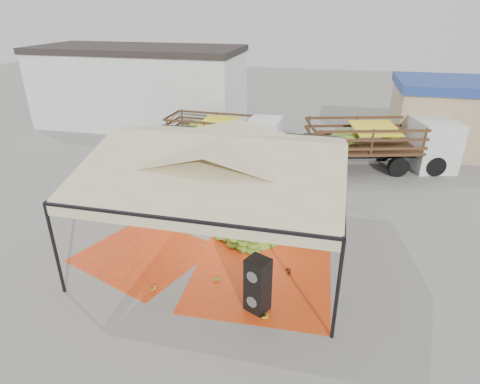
% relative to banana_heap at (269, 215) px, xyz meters
% --- Properties ---
extents(ground, '(90.00, 90.00, 0.00)m').
position_rel_banana_heap_xyz_m(ground, '(-1.41, -1.29, -0.54)').
color(ground, slate).
rests_on(ground, ground).
extents(canopy_tent, '(8.10, 8.10, 4.00)m').
position_rel_banana_heap_xyz_m(canopy_tent, '(-1.41, -1.29, 2.76)').
color(canopy_tent, black).
rests_on(canopy_tent, ground).
extents(building_white, '(14.30, 6.30, 5.40)m').
position_rel_banana_heap_xyz_m(building_white, '(-11.41, 12.71, 2.17)').
color(building_white, silver).
rests_on(building_white, ground).
extents(building_tan, '(6.30, 5.30, 4.10)m').
position_rel_banana_heap_xyz_m(building_tan, '(8.59, 11.71, 1.53)').
color(building_tan, tan).
rests_on(building_tan, ground).
extents(tarp_left, '(4.93, 4.82, 0.01)m').
position_rel_banana_heap_xyz_m(tarp_left, '(-3.95, -2.83, -0.54)').
color(tarp_left, '#CE5413').
rests_on(tarp_left, ground).
extents(tarp_right, '(4.57, 4.78, 0.01)m').
position_rel_banana_heap_xyz_m(tarp_right, '(0.29, -3.07, -0.53)').
color(tarp_right, red).
rests_on(tarp_right, ground).
extents(banana_heap, '(5.87, 5.20, 1.08)m').
position_rel_banana_heap_xyz_m(banana_heap, '(0.00, 0.00, 0.00)').
color(banana_heap, '#56851B').
rests_on(banana_heap, ground).
extents(hand_yellow_a, '(0.43, 0.35, 0.19)m').
position_rel_banana_heap_xyz_m(hand_yellow_a, '(0.68, -4.99, -0.45)').
color(hand_yellow_a, gold).
rests_on(hand_yellow_a, ground).
extents(hand_yellow_b, '(0.49, 0.45, 0.18)m').
position_rel_banana_heap_xyz_m(hand_yellow_b, '(-2.86, -4.63, -0.45)').
color(hand_yellow_b, '#BB8E25').
rests_on(hand_yellow_b, ground).
extents(hand_red_a, '(0.53, 0.48, 0.19)m').
position_rel_banana_heap_xyz_m(hand_red_a, '(0.49, -4.68, -0.44)').
color(hand_red_a, '#5E1E15').
rests_on(hand_red_a, ground).
extents(hand_red_b, '(0.49, 0.43, 0.19)m').
position_rel_banana_heap_xyz_m(hand_red_b, '(1.04, -2.77, -0.45)').
color(hand_red_b, '#542013').
rests_on(hand_red_b, ground).
extents(hand_green, '(0.52, 0.49, 0.19)m').
position_rel_banana_heap_xyz_m(hand_green, '(-1.10, -3.65, -0.45)').
color(hand_green, '#467819').
rests_on(hand_green, ground).
extents(hanging_bunches, '(1.74, 0.24, 0.20)m').
position_rel_banana_heap_xyz_m(hanging_bunches, '(0.35, -0.62, 2.08)').
color(hanging_bunches, '#4B831B').
rests_on(hanging_bunches, ground).
extents(speaker_stack, '(0.78, 0.74, 1.70)m').
position_rel_banana_heap_xyz_m(speaker_stack, '(0.47, -4.69, 0.31)').
color(speaker_stack, black).
rests_on(speaker_stack, ground).
extents(banana_leaves, '(0.96, 1.36, 3.70)m').
position_rel_banana_heap_xyz_m(banana_leaves, '(-3.58, 1.17, -0.54)').
color(banana_leaves, '#387C21').
rests_on(banana_leaves, ground).
extents(vendor, '(0.65, 0.47, 1.67)m').
position_rel_banana_heap_xyz_m(vendor, '(-2.00, 4.34, 0.29)').
color(vendor, gray).
rests_on(vendor, ground).
extents(truck_left, '(6.51, 2.42, 2.21)m').
position_rel_banana_heap_xyz_m(truck_left, '(-3.72, 7.89, 0.82)').
color(truck_left, '#4A3618').
rests_on(truck_left, ground).
extents(truck_right, '(7.95, 4.50, 2.59)m').
position_rel_banana_heap_xyz_m(truck_right, '(4.88, 7.66, 1.05)').
color(truck_right, '#4C2819').
rests_on(truck_right, ground).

